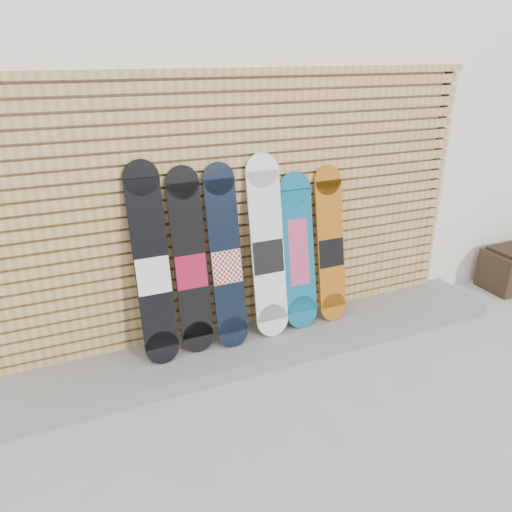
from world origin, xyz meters
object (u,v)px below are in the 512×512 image
at_px(snowboard_0, 152,267).
at_px(snowboard_5, 331,246).
at_px(snowboard_1, 190,264).
at_px(snowboard_3, 268,249).
at_px(snowboard_4, 298,252).
at_px(snowboard_2, 226,259).

bearing_deg(snowboard_0, snowboard_5, 0.89).
bearing_deg(snowboard_1, snowboard_3, -0.84).
relative_size(snowboard_0, snowboard_4, 1.15).
relative_size(snowboard_0, snowboard_2, 1.05).
bearing_deg(snowboard_0, snowboard_3, 0.84).
relative_size(snowboard_1, snowboard_3, 0.97).
xyz_separation_m(snowboard_3, snowboard_4, (0.30, 0.01, -0.08)).
relative_size(snowboard_3, snowboard_4, 1.13).
height_order(snowboard_3, snowboard_5, snowboard_3).
bearing_deg(snowboard_0, snowboard_4, 1.18).
bearing_deg(snowboard_2, snowboard_3, 2.01).
bearing_deg(snowboard_2, snowboard_4, 2.14).
bearing_deg(snowboard_1, snowboard_0, -175.53).
xyz_separation_m(snowboard_1, snowboard_4, (0.96, 0.00, -0.06)).
xyz_separation_m(snowboard_0, snowboard_1, (0.31, 0.02, -0.04)).
xyz_separation_m(snowboard_0, snowboard_3, (0.97, 0.01, -0.01)).
bearing_deg(snowboard_2, snowboard_5, 1.37).
xyz_separation_m(snowboard_2, snowboard_4, (0.67, 0.03, -0.06)).
relative_size(snowboard_2, snowboard_4, 1.10).
distance_m(snowboard_0, snowboard_3, 0.97).
height_order(snowboard_4, snowboard_5, snowboard_5).
height_order(snowboard_2, snowboard_4, snowboard_2).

